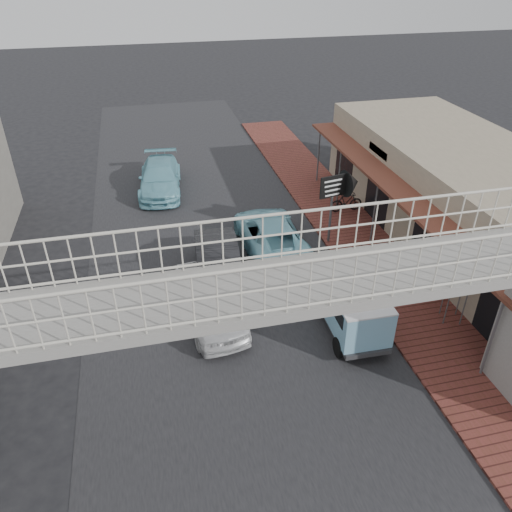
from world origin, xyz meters
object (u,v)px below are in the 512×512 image
angkot_curb (270,234)px  motorcycle_far (346,202)px  motorcycle_near (352,258)px  arrow_sign (349,184)px  dark_sedan (218,264)px  street_clock (466,257)px  white_hatchback (209,301)px  angkot_van (350,301)px  angkot_far (160,178)px

angkot_curb → motorcycle_far: (4.45, 2.43, -0.14)m
angkot_curb → motorcycle_near: angkot_curb is taller
arrow_sign → dark_sedan: bearing=-173.4°
street_clock → arrow_sign: size_ratio=0.96×
angkot_curb → arrow_sign: bearing=-179.7°
white_hatchback → arrow_sign: arrow_sign is taller
angkot_van → motorcycle_near: angkot_van is taller
angkot_van → arrow_sign: 6.30m
arrow_sign → angkot_van: bearing=-121.9°
dark_sedan → angkot_curb: (2.58, 1.88, -0.04)m
white_hatchback → angkot_far: 11.25m
angkot_curb → motorcycle_far: 5.07m
angkot_curb → angkot_far: (-4.13, 7.12, 0.01)m
white_hatchback → angkot_curb: white_hatchback is taller
angkot_van → street_clock: (3.61, -0.48, 1.50)m
angkot_curb → white_hatchback: bearing=51.2°
angkot_van → motorcycle_far: angkot_van is taller
motorcycle_far → angkot_curb: bearing=118.5°
angkot_van → dark_sedan: bearing=136.4°
motorcycle_near → arrow_sign: (0.67, 2.39, 2.12)m
angkot_far → street_clock: 16.14m
motorcycle_near → white_hatchback: bearing=103.4°
white_hatchback → street_clock: size_ratio=1.45×
white_hatchback → angkot_van: 4.77m
angkot_curb → arrow_sign: 3.92m
angkot_curb → street_clock: 8.06m
white_hatchback → angkot_curb: bearing=43.7°
dark_sedan → angkot_van: bearing=-40.5°
dark_sedan → angkot_curb: size_ratio=0.89×
dark_sedan → motorcycle_near: size_ratio=2.69×
motorcycle_near → street_clock: street_clock is taller
angkot_van → angkot_curb: bearing=103.6°
motorcycle_near → street_clock: size_ratio=0.56×
white_hatchback → street_clock: street_clock is taller
motorcycle_near → street_clock: (2.10, -3.81, 2.09)m
angkot_far → angkot_van: angkot_van is taller
angkot_curb → angkot_far: size_ratio=1.03×
angkot_curb → angkot_van: bearing=101.9°
arrow_sign → angkot_far: bearing=125.6°
street_clock → angkot_far: bearing=142.5°
angkot_far → angkot_van: 13.88m
dark_sedan → motorcycle_far: 8.24m
motorcycle_near → motorcycle_far: motorcycle_far is taller
angkot_far → street_clock: (8.95, -13.29, 1.90)m
arrow_sign → motorcycle_far: bearing=55.3°
white_hatchback → arrow_sign: 8.07m
white_hatchback → street_clock: bearing=-22.1°
angkot_far → motorcycle_near: size_ratio=2.96×
angkot_curb → angkot_van: angkot_van is taller
angkot_far → angkot_van: size_ratio=1.38×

